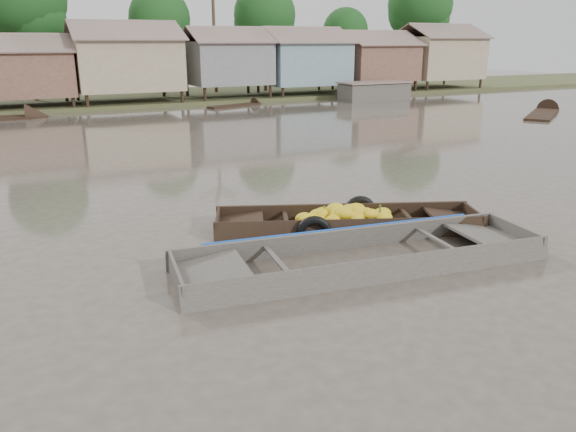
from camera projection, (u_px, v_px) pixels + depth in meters
name	position (u px, v px, depth m)	size (l,w,h in m)	color
ground	(299.00, 261.00, 11.11)	(120.00, 120.00, 0.00)	#494238
riverbank	(127.00, 56.00, 38.73)	(120.00, 12.47, 10.22)	#384723
banana_boat	(344.00, 222.00, 12.90)	(6.16, 3.62, 0.86)	black
viewer_boat	(362.00, 262.00, 10.92)	(7.49, 2.81, 0.59)	#3A3531
distant_boats	(286.00, 103.00, 36.12)	(46.00, 15.33, 1.38)	black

